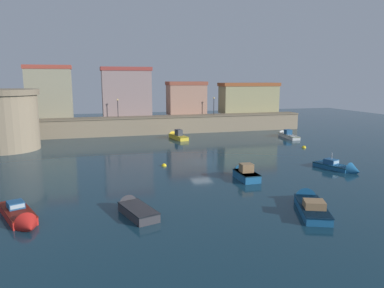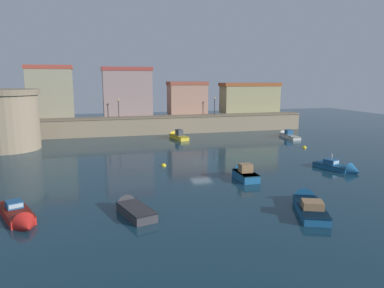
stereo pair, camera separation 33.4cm
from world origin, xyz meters
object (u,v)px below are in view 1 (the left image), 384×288
quay_lamp_1 (214,103)px  mooring_buoy_0 (164,166)px  moored_boat_4 (287,135)px  moored_boat_5 (309,204)px  moored_boat_0 (341,168)px  moored_boat_3 (21,217)px  quay_lamp_0 (118,105)px  mooring_buoy_1 (304,148)px  fortress_tower (5,120)px  moored_boat_6 (176,136)px  moored_boat_1 (244,173)px  moored_boat_2 (134,208)px

quay_lamp_1 → mooring_buoy_0: 30.58m
moored_boat_4 → moored_boat_5: (-17.15, -32.90, 0.00)m
moored_boat_0 → moored_boat_3: bearing=-97.4°
quay_lamp_0 → mooring_buoy_0: size_ratio=5.51×
quay_lamp_1 → moored_boat_4: 15.44m
quay_lamp_0 → moored_boat_3: (-10.15, -39.88, -5.19)m
mooring_buoy_1 → mooring_buoy_0: bearing=-166.1°
fortress_tower → quay_lamp_1: 36.70m
quay_lamp_1 → moored_boat_3: (-28.71, -39.88, -5.22)m
moored_boat_6 → moored_boat_3: bearing=139.1°
fortress_tower → moored_boat_4: fortress_tower is taller
moored_boat_1 → moored_boat_0: bearing=-89.3°
quay_lamp_0 → moored_boat_5: bearing=-74.8°
quay_lamp_0 → moored_boat_2: 40.73m
quay_lamp_0 → moored_boat_1: bearing=-72.9°
moored_boat_0 → moored_boat_4: (6.52, 23.14, 0.08)m
fortress_tower → moored_boat_6: 26.72m
moored_boat_3 → moored_boat_6: (19.56, 33.44, 0.08)m
quay_lamp_0 → moored_boat_2: (-2.03, -40.35, -5.19)m
quay_lamp_0 → mooring_buoy_1: size_ratio=5.14×
moored_boat_4 → mooring_buoy_0: bearing=127.4°
moored_boat_0 → moored_boat_4: bearing=145.6°
fortress_tower → quay_lamp_0: size_ratio=2.90×
moored_boat_1 → moored_boat_4: 29.68m
quay_lamp_0 → moored_boat_4: quay_lamp_0 is taller
moored_boat_0 → moored_boat_5: size_ratio=0.83×
moored_boat_4 → moored_boat_6: size_ratio=1.12×
quay_lamp_0 → moored_boat_2: size_ratio=0.63×
moored_boat_2 → mooring_buoy_1: 34.44m
moored_boat_6 → quay_lamp_0: bearing=45.1°
moored_boat_2 → mooring_buoy_1: bearing=-71.4°
moored_boat_2 → moored_boat_5: (13.72, -2.83, 0.02)m
mooring_buoy_0 → fortress_tower: bearing=141.2°
moored_boat_3 → moored_boat_5: moored_boat_5 is taller
moored_boat_2 → moored_boat_5: size_ratio=0.77×
moored_boat_3 → mooring_buoy_1: bearing=96.6°
fortress_tower → moored_boat_0: fortress_tower is taller
moored_boat_1 → moored_boat_5: (1.38, -9.71, -0.14)m
quay_lamp_1 → moored_boat_1: quay_lamp_1 is taller
moored_boat_0 → quay_lamp_1: bearing=167.7°
moored_boat_1 → moored_boat_6: bearing=2.4°
mooring_buoy_1 → moored_boat_1: bearing=-139.9°
quay_lamp_0 → quay_lamp_1: size_ratio=0.98×
mooring_buoy_0 → quay_lamp_1: bearing=59.5°
fortress_tower → moored_boat_1: size_ratio=2.22×
moored_boat_1 → mooring_buoy_1: (15.65, 13.18, -0.54)m
quay_lamp_0 → mooring_buoy_1: bearing=-38.0°
moored_boat_0 → mooring_buoy_1: bearing=145.8°
quay_lamp_1 → moored_boat_5: 44.03m
moored_boat_1 → moored_boat_6: moored_boat_6 is taller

